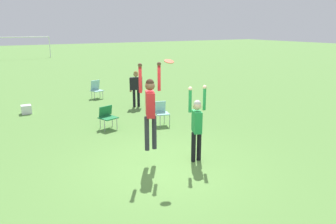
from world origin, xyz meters
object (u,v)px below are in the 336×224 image
at_px(camping_chair_1, 161,111).
at_px(person_jumping, 150,104).
at_px(person_defending, 197,122).
at_px(frisbee, 169,61).
at_px(cooler_box, 26,109).
at_px(person_spectator_near, 136,86).
at_px(camping_chair_2, 107,115).
at_px(camping_chair_0, 96,88).

bearing_deg(camping_chair_1, person_jumping, 71.56).
bearing_deg(person_defending, frisbee, -73.15).
bearing_deg(frisbee, person_jumping, 130.55).
bearing_deg(cooler_box, camping_chair_1, -45.65).
height_order(frisbee, person_spectator_near, frisbee).
relative_size(camping_chair_1, camping_chair_2, 1.11).
height_order(camping_chair_1, person_spectator_near, person_spectator_near).
distance_m(person_jumping, camping_chair_1, 3.66).
relative_size(person_defending, camping_chair_1, 2.37).
bearing_deg(camping_chair_2, camping_chair_0, -121.41).
distance_m(frisbee, cooler_box, 8.20).
xyz_separation_m(person_defending, camping_chair_1, (0.80, 3.37, -0.55)).
distance_m(camping_chair_1, camping_chair_2, 1.92).
distance_m(person_jumping, person_defending, 1.32).
bearing_deg(camping_chair_2, cooler_box, -75.57).
height_order(person_jumping, cooler_box, person_jumping).
bearing_deg(person_jumping, camping_chair_0, 12.78).
bearing_deg(cooler_box, person_defending, -66.71).
distance_m(frisbee, camping_chair_0, 9.20).
xyz_separation_m(person_jumping, camping_chair_1, (1.92, 2.92, -1.08)).
xyz_separation_m(frisbee, camping_chair_1, (1.60, 3.30, -2.16)).
height_order(person_defending, frisbee, frisbee).
distance_m(camping_chair_1, cooler_box, 5.77).
distance_m(person_defending, person_spectator_near, 6.41).
relative_size(camping_chair_2, cooler_box, 2.01).
relative_size(camping_chair_2, person_spectator_near, 0.48).
height_order(person_jumping, camping_chair_1, person_jumping).
relative_size(person_jumping, camping_chair_2, 2.92).
relative_size(frisbee, person_spectator_near, 0.15).
relative_size(person_jumping, camping_chair_0, 2.54).
bearing_deg(person_spectator_near, person_jumping, -95.48).
distance_m(person_defending, cooler_box, 8.20).
bearing_deg(camping_chair_0, camping_chair_2, 56.63).
bearing_deg(person_spectator_near, cooler_box, -179.14).
xyz_separation_m(person_defending, camping_chair_2, (-1.03, 3.94, -0.61)).
distance_m(person_jumping, camping_chair_0, 8.67).
xyz_separation_m(person_jumping, cooler_box, (-2.10, 7.04, -1.41)).
distance_m(person_jumping, camping_chair_2, 3.68).
relative_size(person_defending, camping_chair_2, 2.63).
xyz_separation_m(person_defending, camping_chair_0, (0.23, 8.95, -0.57)).
relative_size(person_jumping, person_defending, 1.11).
height_order(camping_chair_1, camping_chair_2, camping_chair_1).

